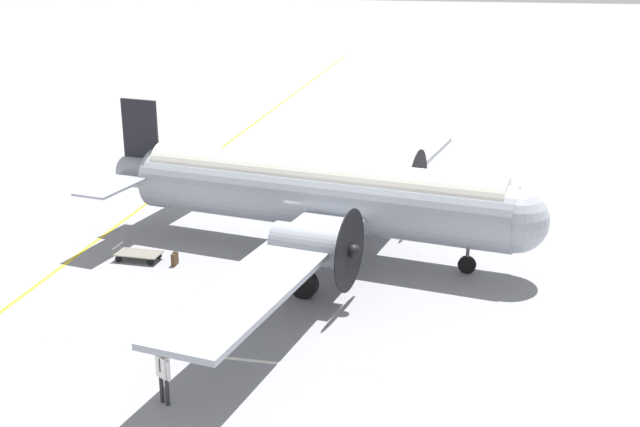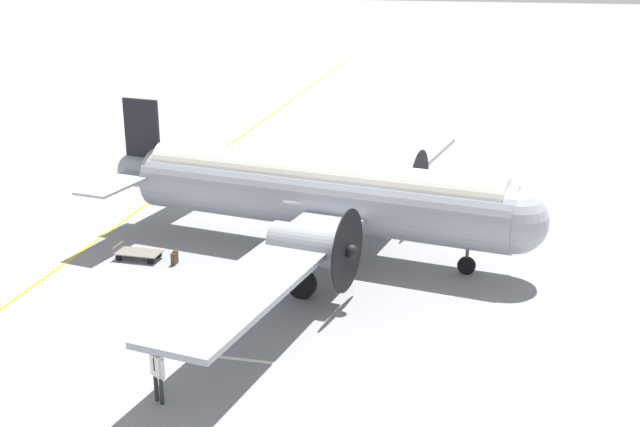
# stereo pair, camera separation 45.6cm
# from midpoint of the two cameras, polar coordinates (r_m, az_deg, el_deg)

# --- Properties ---
(ground_plane) EXTENTS (300.00, 300.00, 0.00)m
(ground_plane) POSITION_cam_midpoint_polar(r_m,az_deg,el_deg) (33.39, -0.39, -2.72)
(ground_plane) COLOR gray
(apron_line_eastwest) EXTENTS (120.00, 0.16, 0.01)m
(apron_line_eastwest) POSITION_cam_midpoint_polar(r_m,az_deg,el_deg) (36.57, -15.41, -1.46)
(apron_line_eastwest) COLOR gold
(apron_line_eastwest) RESTS_ON ground_plane
(apron_line_northsouth) EXTENTS (0.16, 120.00, 0.01)m
(apron_line_northsouth) POSITION_cam_midpoint_polar(r_m,az_deg,el_deg) (25.13, -5.05, -10.41)
(apron_line_northsouth) COLOR silver
(apron_line_northsouth) RESTS_ON ground_plane
(airliner_main) EXTENTS (26.30, 18.61, 5.79)m
(airliner_main) POSITION_cam_midpoint_polar(r_m,az_deg,el_deg) (32.40, 0.28, 1.34)
(airliner_main) COLOR #9399A3
(airliner_main) RESTS_ON ground_plane
(crew_foreground) EXTENTS (0.40, 0.53, 1.77)m
(crew_foreground) POSITION_cam_midpoint_polar(r_m,az_deg,el_deg) (22.89, -11.68, -10.72)
(crew_foreground) COLOR #2D2D33
(crew_foreground) RESTS_ON ground_plane
(suitcase_near_door) EXTENTS (0.42, 0.16, 0.55)m
(suitcase_near_door) POSITION_cam_midpoint_polar(r_m,az_deg,el_deg) (32.50, -10.69, -3.19)
(suitcase_near_door) COLOR #47331E
(suitcase_near_door) RESTS_ON ground_plane
(baggage_cart) EXTENTS (0.99, 1.86, 0.56)m
(baggage_cart) POSITION_cam_midpoint_polar(r_m,az_deg,el_deg) (33.26, -13.21, -2.82)
(baggage_cart) COLOR #6B665B
(baggage_cart) RESTS_ON ground_plane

